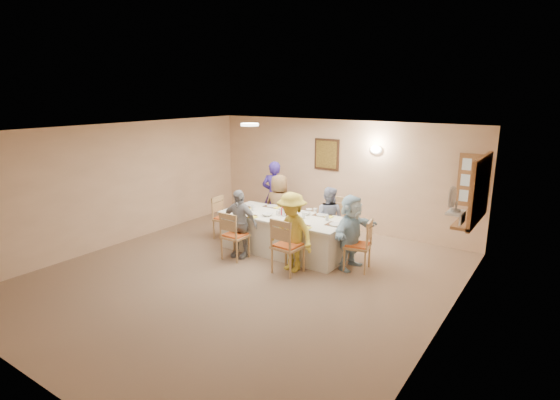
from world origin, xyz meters
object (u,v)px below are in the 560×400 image
Objects in this scene: chair_back_right at (331,223)px; diner_front_left at (239,224)px; serving_hatch at (480,190)px; caregiver at (274,195)px; chair_right_end at (357,245)px; chair_front_right at (288,245)px; chair_back_left at (282,216)px; diner_front_right at (292,232)px; dining_table at (285,234)px; chair_front_left at (235,235)px; desk_fan at (454,202)px; chair_left_end at (225,218)px; diner_back_left at (279,207)px; condiment_ketchup at (283,210)px; diner_right_end at (351,232)px; diner_back_right at (328,218)px.

diner_front_left is (-1.20, -1.48, 0.14)m from chair_back_right.
caregiver is (-4.34, 0.14, -0.70)m from serving_hatch.
chair_front_right is at bearing -61.14° from chair_right_end.
chair_back_left is 0.64× the size of diner_front_right.
chair_back_right is at bearing 53.13° from dining_table.
chair_front_left and chair_right_end have the same top height.
chair_left_end is at bearing 175.92° from desk_fan.
desk_fan is 4.09m from chair_back_left.
chair_right_end is at bearing -94.79° from chair_left_end.
diner_back_left is 6.57× the size of condiment_ketchup.
diner_back_left is 0.98× the size of diner_front_right.
diner_back_left is at bearing 81.84° from diner_front_left.
diner_front_left is (-0.60, -0.68, 0.28)m from dining_table.
chair_left_end is at bearing 136.24° from diner_front_left.
chair_right_end reaches higher than chair_left_end.
chair_left_end is (-0.95, -0.80, 0.00)m from chair_back_left.
chair_front_right is (0.00, -1.60, -0.01)m from chair_back_right.
diner_right_end is 2.73m from caregiver.
diner_right_end is (-1.87, -1.01, -0.82)m from serving_hatch.
dining_table is at bearing -131.81° from chair_back_right.
serving_hatch is at bearing -155.75° from chair_front_left.
diner_back_left is at bearing -59.20° from chair_left_end.
caregiver is (-1.05, 1.15, 0.42)m from dining_table.
diner_front_left is at bearing -130.28° from condiment_ketchup.
caregiver is (-0.45, 0.47, 0.10)m from diner_back_left.
serving_hatch is 7.04× the size of condiment_ketchup.
caregiver is (-0.45, 1.95, 0.33)m from chair_front_left.
chair_front_left is 0.69× the size of diner_right_end.
chair_front_right is at bearing 109.25° from caregiver.
chair_left_end is 0.97× the size of chair_right_end.
diner_front_right is 2.47m from caregiver.
chair_back_right is 1.22m from diner_back_left.
diner_back_left reaches higher than condiment_ketchup.
diner_right_end is (2.02, 0.68, 0.02)m from diner_front_left.
diner_front_right reaches higher than diner_back_right.
chair_front_right is 0.71× the size of diner_front_right.
diner_back_right is (1.20, 1.48, 0.17)m from chair_front_left.
desk_fan is at bearing -28.74° from chair_back_right.
chair_back_right is at bearing 52.02° from condiment_ketchup.
diner_back_right is at bearing 143.12° from caregiver.
chair_front_left is 1.50m from diner_back_left.
serving_hatch reaches higher than desk_fan.
chair_back_right is at bearing -86.14° from chair_front_right.
chair_right_end is at bearing 152.62° from diner_back_left.
diner_back_right is 1.81m from diner_front_left.
chair_back_right reaches higher than chair_front_right.
chair_back_left is at bearing -99.83° from diner_back_left.
diner_right_end is (2.02, 0.80, 0.21)m from chair_front_left.
chair_front_left is 0.66× the size of diner_front_right.
serving_hatch is at bearing -179.92° from diner_back_right.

